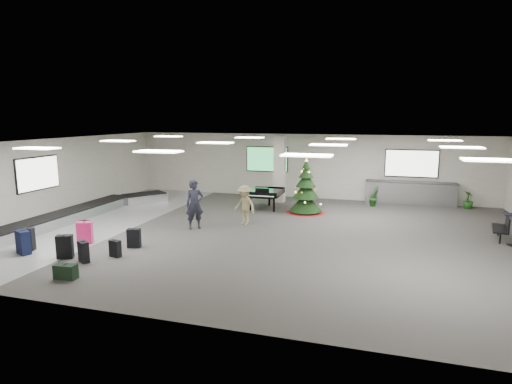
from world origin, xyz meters
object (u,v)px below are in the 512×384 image
(grand_piano, at_px, (266,193))
(potted_plant_left, at_px, (374,198))
(traveler_b, at_px, (245,205))
(baggage_carousel, at_px, (81,213))
(potted_plant_right, at_px, (468,200))
(christmas_tree, at_px, (306,194))
(service_counter, at_px, (410,193))
(traveler_a, at_px, (195,205))
(pink_suitcase, at_px, (85,233))
(bench, at_px, (503,226))

(grand_piano, height_order, potted_plant_left, grand_piano)
(traveler_b, bearing_deg, grand_piano, 113.52)
(baggage_carousel, height_order, traveler_b, traveler_b)
(baggage_carousel, xyz_separation_m, traveler_b, (6.64, 0.94, 0.54))
(baggage_carousel, height_order, potted_plant_right, potted_plant_right)
(christmas_tree, xyz_separation_m, potted_plant_right, (6.81, 2.95, -0.42))
(baggage_carousel, height_order, christmas_tree, christmas_tree)
(baggage_carousel, relative_size, potted_plant_left, 12.28)
(baggage_carousel, distance_m, service_counter, 14.50)
(christmas_tree, bearing_deg, traveler_a, -131.88)
(grand_piano, relative_size, potted_plant_right, 2.24)
(potted_plant_left, bearing_deg, grand_piano, -158.12)
(pink_suitcase, relative_size, bench, 0.52)
(christmas_tree, bearing_deg, bench, -17.28)
(pink_suitcase, distance_m, traveler_a, 3.83)
(pink_suitcase, height_order, potted_plant_right, potted_plant_right)
(pink_suitcase, distance_m, bench, 13.74)
(pink_suitcase, height_order, bench, bench)
(grand_piano, bearing_deg, potted_plant_right, 16.28)
(bench, bearing_deg, pink_suitcase, -151.63)
(service_counter, xyz_separation_m, grand_piano, (-6.22, -2.76, 0.17))
(bench, distance_m, traveler_a, 10.55)
(baggage_carousel, xyz_separation_m, potted_plant_right, (15.30, 6.58, 0.18))
(baggage_carousel, distance_m, potted_plant_right, 16.66)
(service_counter, xyz_separation_m, traveler_b, (-6.20, -5.79, 0.21))
(christmas_tree, bearing_deg, baggage_carousel, -156.81)
(potted_plant_left, distance_m, potted_plant_right, 4.13)
(bench, xyz_separation_m, potted_plant_right, (-0.21, 5.13, -0.09))
(christmas_tree, height_order, traveler_b, christmas_tree)
(service_counter, xyz_separation_m, potted_plant_left, (-1.59, -0.90, -0.15))
(traveler_b, xyz_separation_m, potted_plant_right, (8.66, 5.64, -0.36))
(baggage_carousel, xyz_separation_m, grand_piano, (6.62, 3.97, 0.50))
(grand_piano, xyz_separation_m, traveler_b, (0.02, -3.03, 0.04))
(bench, bearing_deg, grand_piano, 174.02)
(grand_piano, distance_m, potted_plant_right, 9.08)
(baggage_carousel, xyz_separation_m, christmas_tree, (8.49, 3.64, 0.59))
(baggage_carousel, bearing_deg, christmas_tree, 23.19)
(service_counter, distance_m, christmas_tree, 5.35)
(christmas_tree, height_order, potted_plant_right, christmas_tree)
(pink_suitcase, bearing_deg, service_counter, 21.28)
(baggage_carousel, bearing_deg, pink_suitcase, -49.57)
(potted_plant_left, bearing_deg, traveler_b, -133.31)
(christmas_tree, distance_m, potted_plant_right, 7.44)
(bench, bearing_deg, traveler_b, -166.88)
(traveler_a, height_order, traveler_b, traveler_a)
(baggage_carousel, xyz_separation_m, bench, (15.51, 1.45, 0.27))
(pink_suitcase, distance_m, grand_piano, 8.04)
(christmas_tree, bearing_deg, potted_plant_right, 23.38)
(potted_plant_right, bearing_deg, pink_suitcase, -143.47)
(service_counter, height_order, traveler_b, traveler_b)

